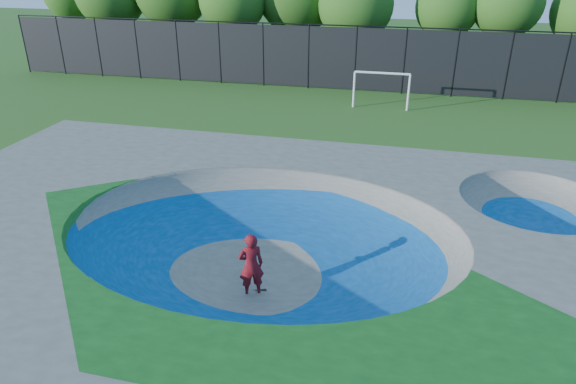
# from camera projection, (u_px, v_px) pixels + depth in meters

# --- Properties ---
(ground) EXTENTS (120.00, 120.00, 0.00)m
(ground) POSITION_uv_depth(u_px,v_px,m) (263.00, 271.00, 14.46)
(ground) COLOR #295517
(ground) RESTS_ON ground
(skate_deck) EXTENTS (22.00, 14.00, 1.50)m
(skate_deck) POSITION_uv_depth(u_px,v_px,m) (262.00, 249.00, 14.14)
(skate_deck) COLOR gray
(skate_deck) RESTS_ON ground
(skater) EXTENTS (0.79, 0.70, 1.81)m
(skater) POSITION_uv_depth(u_px,v_px,m) (251.00, 265.00, 13.12)
(skater) COLOR red
(skater) RESTS_ON ground
(skateboard) EXTENTS (0.80, 0.51, 0.05)m
(skateboard) POSITION_uv_depth(u_px,v_px,m) (252.00, 293.00, 13.50)
(skateboard) COLOR black
(skateboard) RESTS_ON ground
(soccer_goal) EXTENTS (3.16, 0.12, 2.08)m
(soccer_goal) POSITION_uv_depth(u_px,v_px,m) (382.00, 83.00, 28.60)
(soccer_goal) COLOR white
(soccer_goal) RESTS_ON ground
(fence) EXTENTS (48.09, 0.09, 4.04)m
(fence) POSITION_uv_depth(u_px,v_px,m) (355.00, 58.00, 32.01)
(fence) COLOR black
(fence) RESTS_ON ground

